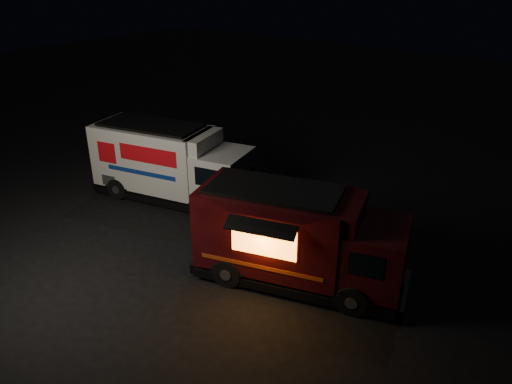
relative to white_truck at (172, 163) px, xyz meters
name	(u,v)px	position (x,y,z in m)	size (l,w,h in m)	color
ground	(176,248)	(2.71, -2.51, -1.40)	(80.00, 80.00, 0.00)	black
white_truck	(172,163)	(0.00, 0.00, 0.00)	(6.18, 2.11, 2.80)	silver
red_truck	(301,238)	(6.68, -1.52, -0.04)	(5.87, 2.16, 2.73)	#380A0C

